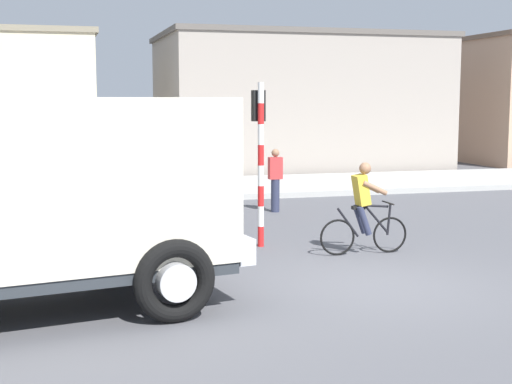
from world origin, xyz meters
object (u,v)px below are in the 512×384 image
cyclist (364,208)px  pedestrian_near_kerb (275,179)px  traffic_light_pole (260,141)px  car_red_near (10,192)px  truck_foreground (29,190)px

cyclist → pedestrian_near_kerb: bearing=90.7°
traffic_light_pole → pedestrian_near_kerb: size_ratio=1.98×
pedestrian_near_kerb → car_red_near: bearing=-174.7°
cyclist → car_red_near: 8.07m
traffic_light_pole → car_red_near: 6.12m
traffic_light_pole → car_red_near: (-4.85, 3.52, -1.25)m
truck_foreground → car_red_near: bearing=95.2°
truck_foreground → car_red_near: (-0.64, 7.08, -0.85)m
car_red_near → traffic_light_pole: bearing=-36.0°
truck_foreground → cyclist: bearing=21.4°
cyclist → traffic_light_pole: traffic_light_pole is taller
pedestrian_near_kerb → truck_foreground: bearing=-127.0°
traffic_light_pole → car_red_near: bearing=144.0°
truck_foreground → traffic_light_pole: 5.53m
traffic_light_pole → car_red_near: traffic_light_pole is taller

